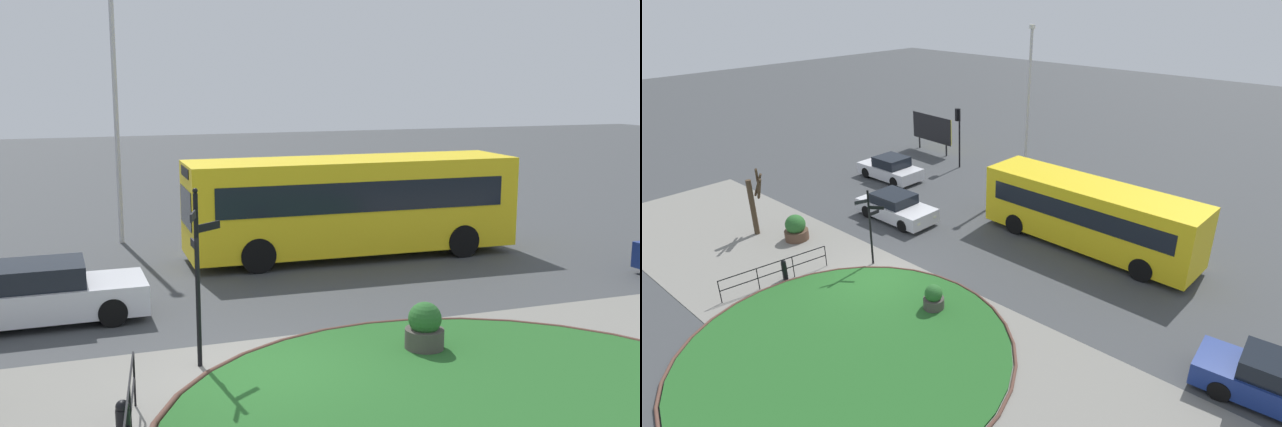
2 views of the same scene
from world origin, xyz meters
The scene contains 7 objects.
ground centered at (0.00, 0.00, 0.00)m, with size 120.00×120.00×0.00m, color #3D3F42.
sidewalk_paving centered at (0.00, -2.09, 0.01)m, with size 32.00×7.83×0.02m, color gray.
signpost_directional centered at (-1.14, 0.76, 1.95)m, with size 0.73×1.07×3.43m.
bus_yellow centered at (4.96, 8.26, 1.62)m, with size 10.07×2.85×3.00m.
car_near_lane centered at (-3.87, 4.60, 0.64)m, with size 4.33×1.89×1.36m.
lamppost_tall centered at (-1.48, 12.62, 4.87)m, with size 0.32×0.32×9.14m.
planter_near_signpost centered at (3.20, -0.01, 0.47)m, with size 0.78×0.78×1.04m.
Camera 1 is at (-3.65, -12.96, 5.42)m, focal length 42.92 mm.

